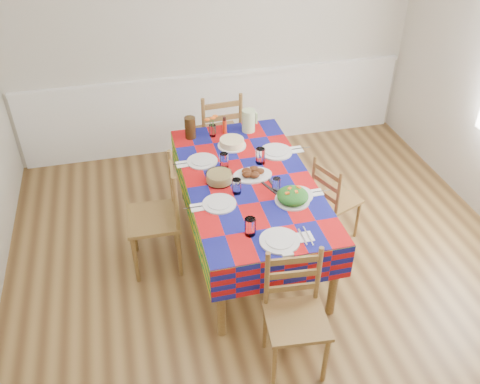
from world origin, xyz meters
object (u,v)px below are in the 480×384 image
object	(u,v)px
chair_far	(219,135)
chair_left	(159,217)
dining_table	(249,187)
tea_pitcher	(190,128)
chair_near	(295,315)
chair_right	(333,200)
meat_platter	(252,173)
green_pitcher	(249,121)

from	to	relation	value
chair_far	chair_left	bearing A→B (deg)	54.67
dining_table	tea_pitcher	xyz separation A→B (m)	(-0.36, 0.81, 0.19)
tea_pitcher	chair_near	bearing A→B (deg)	-79.98
chair_left	chair_right	bearing A→B (deg)	92.07
chair_left	chair_near	bearing A→B (deg)	34.90
tea_pitcher	chair_near	xyz separation A→B (m)	(0.36, -2.04, -0.40)
chair_near	chair_left	bearing A→B (deg)	128.24
meat_platter	tea_pitcher	world-z (taller)	tea_pitcher
chair_far	chair_right	distance (m)	1.47
chair_far	chair_right	world-z (taller)	chair_far
tea_pitcher	chair_near	distance (m)	2.11
meat_platter	green_pitcher	size ratio (longest dim) A/B	1.53
green_pitcher	chair_near	bearing A→B (deg)	-95.67
green_pitcher	chair_left	distance (m)	1.32
meat_platter	chair_right	size ratio (longest dim) A/B	0.40
green_pitcher	chair_near	size ratio (longest dim) A/B	0.23
meat_platter	chair_near	xyz separation A→B (m)	(-0.04, -1.27, -0.33)
meat_platter	chair_near	size ratio (longest dim) A/B	0.36
dining_table	chair_far	world-z (taller)	chair_far
chair_far	chair_right	xyz separation A→B (m)	(0.79, -1.24, -0.09)
meat_platter	green_pitcher	xyz separation A→B (m)	(0.17, 0.76, 0.08)
green_pitcher	chair_left	world-z (taller)	chair_left
chair_far	chair_near	bearing A→B (deg)	87.04
tea_pitcher	chair_left	world-z (taller)	chair_left
green_pitcher	chair_right	size ratio (longest dim) A/B	0.26
dining_table	chair_left	size ratio (longest dim) A/B	1.92
green_pitcher	chair_near	xyz separation A→B (m)	(-0.20, -2.03, -0.41)
green_pitcher	chair_right	world-z (taller)	green_pitcher
dining_table	chair_near	bearing A→B (deg)	-89.80
chair_right	meat_platter	bearing A→B (deg)	64.88
green_pitcher	chair_far	size ratio (longest dim) A/B	0.21
tea_pitcher	chair_near	world-z (taller)	tea_pitcher
meat_platter	chair_near	distance (m)	1.31
meat_platter	green_pitcher	distance (m)	0.78
green_pitcher	chair_near	world-z (taller)	green_pitcher
chair_right	green_pitcher	bearing A→B (deg)	14.40
dining_table	chair_right	world-z (taller)	chair_right
dining_table	tea_pitcher	world-z (taller)	tea_pitcher
green_pitcher	meat_platter	bearing A→B (deg)	-102.23
tea_pitcher	chair_left	distance (m)	0.98
tea_pitcher	chair_near	size ratio (longest dim) A/B	0.22
dining_table	chair_left	distance (m)	0.80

